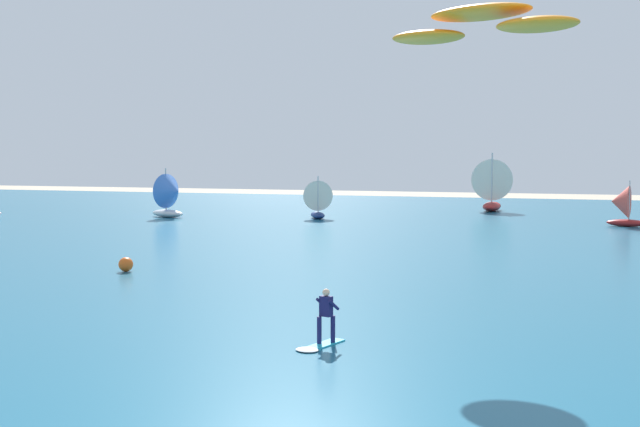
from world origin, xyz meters
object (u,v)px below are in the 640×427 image
Objects in this scene: sailboat_mid_left at (621,205)px; sailboat_anchored_offshore at (317,199)px; sailboat_heeled_over at (493,184)px; marker_buoy at (126,264)px; kitesurfer at (322,326)px; kite at (480,24)px; sailboat_outermost at (171,195)px.

sailboat_mid_left is 24.80m from sailboat_anchored_offshore.
sailboat_heeled_over is 8.16× the size of marker_buoy.
kitesurfer is 2.93× the size of marker_buoy.
sailboat_mid_left is (6.45, 37.66, -8.42)m from kite.
sailboat_anchored_offshore reaches higher than marker_buoy.
sailboat_anchored_offshore is 0.86× the size of sailboat_outermost.
sailboat_outermost reaches higher than marker_buoy.
kitesurfer is at bearing -103.17° from sailboat_mid_left.
sailboat_outermost reaches higher than sailboat_anchored_offshore.
sailboat_outermost is (-12.28, -3.41, 0.28)m from sailboat_anchored_offshore.
sailboat_anchored_offshore is at bearing 179.45° from sailboat_mid_left.
sailboat_heeled_over is 31.21m from sailboat_outermost.
sailboat_anchored_offshore is (-18.35, 37.89, -8.36)m from kite.
sailboat_anchored_offshore is 0.65× the size of sailboat_heeled_over.
kite is 2.05× the size of sailboat_mid_left.
kite is 1.69× the size of sailboat_outermost.
kitesurfer is at bearing -122.40° from kite.
sailboat_mid_left is 0.83× the size of sailboat_outermost.
kite is 1.98× the size of sailboat_anchored_offshore.
sailboat_anchored_offshore reaches higher than kitesurfer.
sailboat_mid_left is 0.63× the size of sailboat_heeled_over.
sailboat_anchored_offshore is 12.75m from sailboat_outermost.
kitesurfer is 0.57× the size of sailboat_mid_left.
sailboat_heeled_over is at bearing 95.20° from kite.
kitesurfer is at bearing -56.35° from sailboat_outermost.
kite reaches higher than marker_buoy.
kitesurfer is 48.53m from sailboat_outermost.
sailboat_heeled_over reaches higher than sailboat_outermost.
kitesurfer is 11.75m from kite.
sailboat_outermost is at bearing -175.11° from sailboat_mid_left.
kite is 39.12m from sailboat_mid_left.
sailboat_outermost is at bearing 114.67° from marker_buoy.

